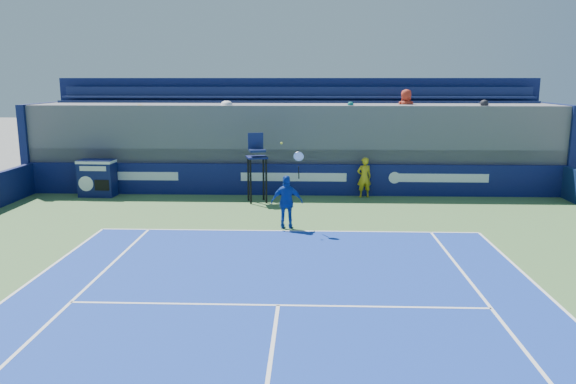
{
  "coord_description": "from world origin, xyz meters",
  "views": [
    {
      "loc": [
        0.58,
        -3.88,
        4.35
      ],
      "look_at": [
        0.0,
        11.5,
        1.25
      ],
      "focal_mm": 35.0,
      "sensor_mm": 36.0,
      "label": 1
    }
  ],
  "objects_px": {
    "umpire_chair": "(257,160)",
    "match_clock": "(97,177)",
    "tennis_player": "(287,202)",
    "ball_person": "(364,177)"
  },
  "relations": [
    {
      "from": "umpire_chair",
      "to": "tennis_player",
      "type": "bearing_deg",
      "value": -71.37
    },
    {
      "from": "tennis_player",
      "to": "umpire_chair",
      "type": "bearing_deg",
      "value": 108.63
    },
    {
      "from": "ball_person",
      "to": "umpire_chair",
      "type": "bearing_deg",
      "value": 1.67
    },
    {
      "from": "ball_person",
      "to": "match_clock",
      "type": "distance_m",
      "value": 10.01
    },
    {
      "from": "ball_person",
      "to": "umpire_chair",
      "type": "height_order",
      "value": "umpire_chair"
    },
    {
      "from": "match_clock",
      "to": "umpire_chair",
      "type": "relative_size",
      "value": 0.56
    },
    {
      "from": "umpire_chair",
      "to": "tennis_player",
      "type": "relative_size",
      "value": 0.96
    },
    {
      "from": "ball_person",
      "to": "match_clock",
      "type": "bearing_deg",
      "value": -10.76
    },
    {
      "from": "umpire_chair",
      "to": "match_clock",
      "type": "bearing_deg",
      "value": 172.92
    },
    {
      "from": "umpire_chair",
      "to": "tennis_player",
      "type": "distance_m",
      "value": 3.88
    }
  ]
}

